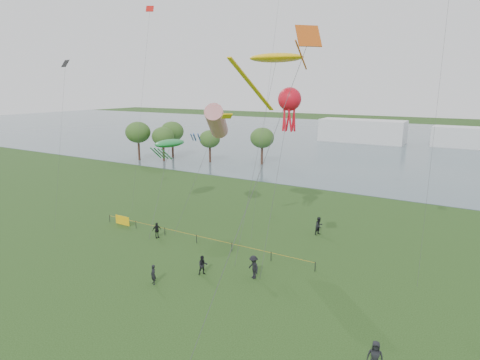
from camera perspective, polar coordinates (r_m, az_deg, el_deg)
The scene contains 17 objects.
ground_plane at distance 25.58m, azimuth -12.43°, elevation -22.42°, with size 400.00×400.00×0.00m, color #1A3611.
lake at distance 116.72m, azimuth 23.19°, elevation 4.88°, with size 400.00×120.00×0.08m, color slate.
pavilion_left at distance 113.65m, azimuth 16.96°, elevation 6.69°, with size 22.00×8.00×6.00m, color white.
pavilion_right at distance 113.52m, azimuth 30.18°, elevation 5.22°, with size 18.00×7.00×5.00m, color white.
trees at distance 81.37m, azimuth -8.06°, elevation 6.38°, with size 28.58×13.26×7.83m.
fence at distance 42.96m, azimuth -12.80°, elevation -6.46°, with size 24.07×0.07×1.05m.
spectator_a at distance 32.92m, azimuth -5.31°, elevation -11.98°, with size 0.77×0.60×1.59m, color black.
spectator_b at distance 32.16m, azimuth 1.93°, elevation -12.27°, with size 1.22×0.70×1.89m, color black.
spectator_c at distance 41.04m, azimuth -11.76°, elevation -7.01°, with size 0.92×0.39×1.58m, color black.
spectator_d at distance 24.16m, azimuth 18.65°, elevation -22.69°, with size 0.86×0.56×1.75m, color black.
spectator_f at distance 32.06m, azimuth -12.24°, elevation -13.01°, with size 0.57×0.37×1.55m, color black.
spectator_g at distance 41.76m, azimuth 11.18°, elevation -6.42°, with size 0.90×0.70×1.86m, color black.
kite_stingray at distance 36.19m, azimuth 5.07°, elevation 16.82°, with size 4.99×10.03×17.56m.
kite_windsock at distance 41.55m, azimuth -3.36°, elevation 8.30°, with size 4.30×7.34×13.19m.
kite_creature at distance 48.52m, azimuth -10.00°, elevation 5.14°, with size 5.84×11.29×8.60m.
kite_octopus at distance 37.04m, azimuth 7.06°, elevation 11.21°, with size 2.57×9.32×14.70m.
kite_delta at distance 21.37m, azimuth 8.62°, elevation 16.89°, with size 2.86×10.60×17.84m.
Camera 1 is at (14.69, -14.85, 14.77)m, focal length 30.00 mm.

